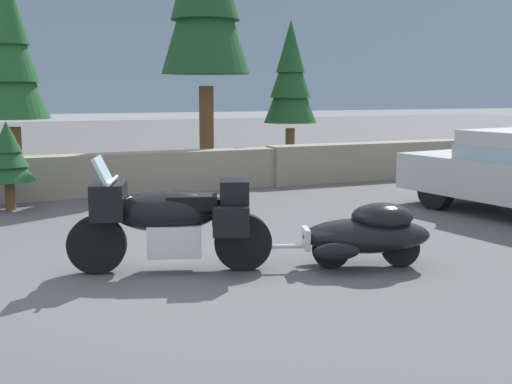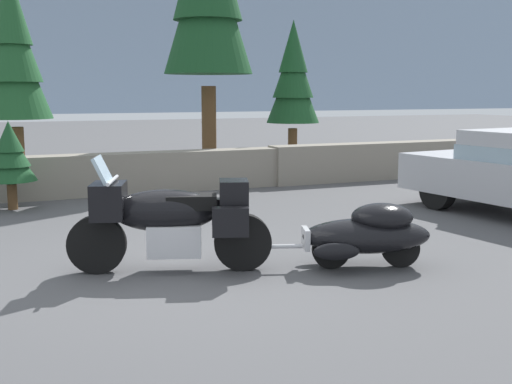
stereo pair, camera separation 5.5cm
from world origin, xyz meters
The scene contains 7 objects.
ground_plane centered at (0.00, 0.00, 0.00)m, with size 80.00×80.00×0.00m, color #4C4C4F.
stone_guard_wall centered at (0.79, 5.88, 0.41)m, with size 24.00×0.64×0.86m.
touring_motorcycle centered at (0.11, 0.06, 0.62)m, with size 2.24×1.17×1.33m.
car_shaped_trailer centered at (2.27, -0.66, 0.41)m, with size 2.20×1.14×0.76m.
pine_tree_secondary centered at (5.51, 7.98, 2.40)m, with size 1.35×1.35×3.84m.
pine_tree_far_right centered at (-1.17, 7.40, 2.84)m, with size 1.50×1.50×4.54m.
pine_sapling_near centered at (-1.41, 4.93, 0.97)m, with size 0.88×0.88×1.54m.
Camera 2 is at (-1.71, -6.84, 2.03)m, focal length 44.74 mm.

